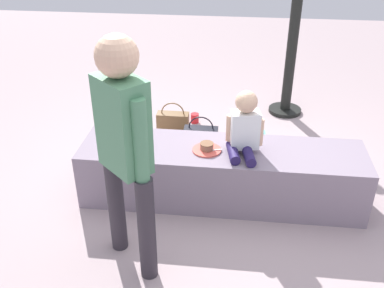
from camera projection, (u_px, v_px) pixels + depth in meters
name	position (u px, v px, depth m)	size (l,w,h in m)	color
ground_plane	(220.00, 197.00, 3.58)	(12.00, 12.00, 0.00)	#A48F92
concrete_ledge	(221.00, 174.00, 3.47)	(2.18, 0.54, 0.45)	gray
child_seated	(244.00, 127.00, 3.22)	(0.28, 0.33, 0.48)	#23194B
adult_standing	(124.00, 139.00, 2.52)	(0.36, 0.35, 1.54)	#2E2931
cake_plate	(207.00, 148.00, 3.33)	(0.22, 0.22, 0.07)	#E0594C
gift_bag	(254.00, 144.00, 4.09)	(0.20, 0.12, 0.28)	#59C6B2
railing_post	(289.00, 70.00, 4.73)	(0.36, 0.36, 1.27)	black
water_bottle_near_gift	(155.00, 142.00, 4.20)	(0.07, 0.07, 0.19)	silver
party_cup_red	(195.00, 118.00, 4.72)	(0.09, 0.09, 0.10)	red
handbag_black_leather	(201.00, 138.00, 4.18)	(0.32, 0.11, 0.35)	black
handbag_brown_canvas	(173.00, 124.00, 4.44)	(0.32, 0.12, 0.36)	brown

